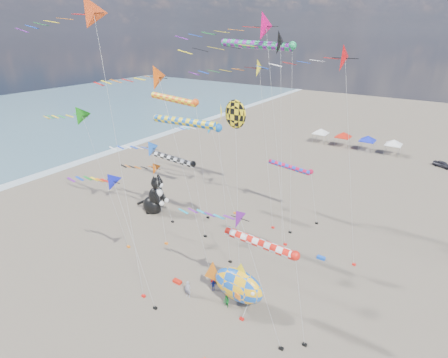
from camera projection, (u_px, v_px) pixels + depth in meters
ground at (141, 330)px, 29.56m from camera, size 260.00×260.00×0.00m
delta_kite_0 at (251, 46)px, 33.34m from camera, size 15.33×2.48×23.59m
delta_kite_1 at (261, 28)px, 34.16m from camera, size 14.96×3.03×25.32m
delta_kite_2 at (159, 81)px, 30.37m from camera, size 13.03×2.37×20.81m
delta_kite_3 at (116, 182)px, 28.79m from camera, size 7.98×1.65×13.10m
delta_kite_4 at (150, 170)px, 45.19m from camera, size 8.88×1.80×7.93m
delta_kite_5 at (140, 151)px, 38.60m from camera, size 8.93×2.03×12.42m
delta_kite_6 at (342, 59)px, 31.52m from camera, size 11.66×2.58×22.50m
delta_kite_7 at (206, 130)px, 46.33m from camera, size 10.22×2.09×12.50m
delta_kite_8 at (250, 71)px, 39.25m from camera, size 12.19×2.20×20.63m
delta_kite_9 at (68, 17)px, 26.19m from camera, size 14.75×2.51×25.87m
delta_kite_10 at (83, 118)px, 37.40m from camera, size 11.46×2.30×16.16m
delta_kite_11 at (235, 223)px, 26.07m from camera, size 9.35×1.74×11.37m
windsock_0 at (292, 168)px, 45.07m from camera, size 7.57×0.64×7.36m
windsock_1 at (264, 245)px, 27.03m from camera, size 7.69×0.75×8.48m
windsock_2 at (174, 160)px, 41.51m from camera, size 8.20×0.73×9.61m
windsock_3 at (176, 100)px, 43.45m from camera, size 8.70×0.83×15.82m
windsock_4 at (188, 123)px, 35.00m from camera, size 10.00×0.84×15.28m
windsock_5 at (259, 46)px, 37.83m from camera, size 10.25×0.87×22.34m
angelfish_kite at (233, 116)px, 31.40m from camera, size 3.74×3.02×17.75m
cat_inflatable at (153, 194)px, 47.41m from camera, size 4.54×2.65×5.82m
fish_inflatable at (238, 285)px, 30.87m from camera, size 6.38×2.10×5.08m
person_adult at (188, 289)px, 32.94m from camera, size 0.67×0.48×1.71m
child_green at (227, 302)px, 31.76m from camera, size 0.72×0.63×1.24m
child_blue at (213, 285)px, 33.90m from camera, size 0.69×0.59×1.11m
kite_bag_0 at (321, 258)px, 38.66m from camera, size 0.90×0.44×0.30m
kite_bag_1 at (177, 281)px, 35.02m from camera, size 0.90×0.44×0.30m
kite_bag_2 at (221, 283)px, 34.82m from camera, size 0.90×0.44×0.30m
tent_row at (356, 135)px, 73.32m from camera, size 19.20×4.20×3.80m
parked_car at (443, 164)px, 64.30m from camera, size 3.61×2.65×1.14m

